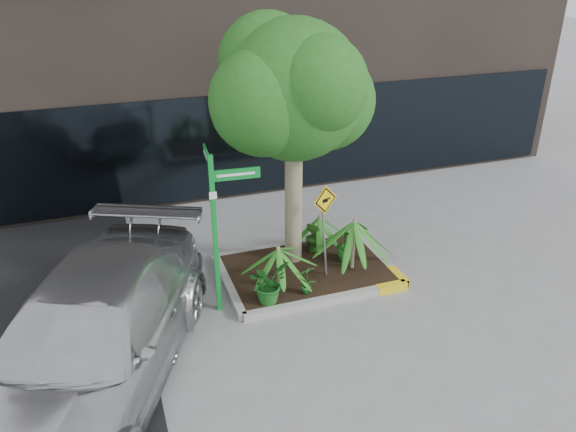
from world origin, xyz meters
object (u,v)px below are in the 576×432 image
object	(u,v)px
parked_car	(91,338)
street_sign_post	(217,217)
tree	(294,90)
cattle_sign	(325,215)

from	to	relation	value
parked_car	street_sign_post	xyz separation A→B (m)	(2.19, 1.35, 0.96)
parked_car	street_sign_post	bearing A→B (deg)	56.22
tree	street_sign_post	size ratio (longest dim) A/B	1.68
street_sign_post	parked_car	bearing A→B (deg)	-144.28
tree	cattle_sign	distance (m)	2.34
tree	parked_car	world-z (taller)	tree
parked_car	street_sign_post	size ratio (longest dim) A/B	1.99
tree	parked_car	xyz separation A→B (m)	(-3.90, -2.34, -2.74)
tree	cattle_sign	bearing A→B (deg)	-63.40
tree	cattle_sign	size ratio (longest dim) A/B	2.68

